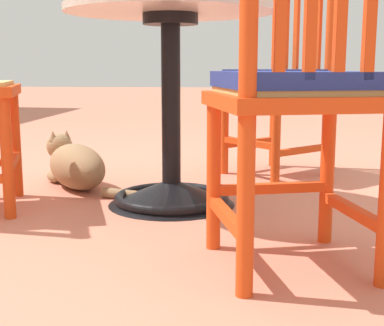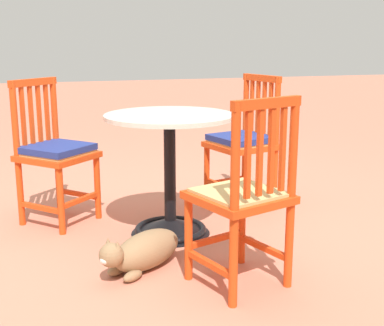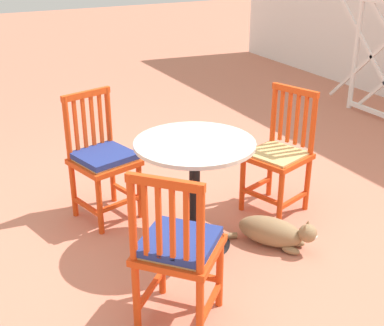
{
  "view_description": "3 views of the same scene",
  "coord_description": "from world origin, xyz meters",
  "px_view_note": "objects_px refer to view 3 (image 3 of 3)",
  "views": [
    {
      "loc": [
        -2.01,
        -0.24,
        0.52
      ],
      "look_at": [
        0.03,
        -0.06,
        0.16
      ],
      "focal_mm": 51.25,
      "sensor_mm": 36.0,
      "label": 1
    },
    {
      "loc": [
        0.78,
        2.96,
        1.16
      ],
      "look_at": [
        -0.14,
        0.01,
        0.43
      ],
      "focal_mm": 49.5,
      "sensor_mm": 36.0,
      "label": 2
    },
    {
      "loc": [
        2.65,
        -1.38,
        1.91
      ],
      "look_at": [
        -0.15,
        0.08,
        0.52
      ],
      "focal_mm": 48.8,
      "sensor_mm": 36.0,
      "label": 3
    }
  ],
  "objects_px": {
    "orange_chair_by_planter": "(178,249)",
    "orange_chair_at_corner": "(279,155)",
    "cafe_table": "(195,205)",
    "tabby_cat": "(275,233)",
    "orange_chair_near_fence": "(103,159)"
  },
  "relations": [
    {
      "from": "orange_chair_by_planter",
      "to": "orange_chair_at_corner",
      "type": "bearing_deg",
      "value": 123.01
    },
    {
      "from": "orange_chair_at_corner",
      "to": "tabby_cat",
      "type": "distance_m",
      "value": 0.62
    },
    {
      "from": "cafe_table",
      "to": "orange_chair_by_planter",
      "type": "bearing_deg",
      "value": -34.31
    },
    {
      "from": "orange_chair_by_planter",
      "to": "orange_chair_at_corner",
      "type": "relative_size",
      "value": 1.0
    },
    {
      "from": "orange_chair_by_planter",
      "to": "orange_chair_near_fence",
      "type": "bearing_deg",
      "value": 178.44
    },
    {
      "from": "orange_chair_near_fence",
      "to": "orange_chair_at_corner",
      "type": "bearing_deg",
      "value": 67.27
    },
    {
      "from": "tabby_cat",
      "to": "orange_chair_near_fence",
      "type": "bearing_deg",
      "value": -136.62
    },
    {
      "from": "orange_chair_at_corner",
      "to": "tabby_cat",
      "type": "height_order",
      "value": "orange_chair_at_corner"
    },
    {
      "from": "orange_chair_by_planter",
      "to": "orange_chair_at_corner",
      "type": "height_order",
      "value": "same"
    },
    {
      "from": "cafe_table",
      "to": "orange_chair_at_corner",
      "type": "bearing_deg",
      "value": 100.82
    },
    {
      "from": "cafe_table",
      "to": "orange_chair_at_corner",
      "type": "height_order",
      "value": "orange_chair_at_corner"
    },
    {
      "from": "cafe_table",
      "to": "orange_chair_by_planter",
      "type": "xyz_separation_m",
      "value": [
        0.64,
        -0.43,
        0.16
      ]
    },
    {
      "from": "orange_chair_by_planter",
      "to": "cafe_table",
      "type": "bearing_deg",
      "value": 145.69
    },
    {
      "from": "orange_chair_near_fence",
      "to": "tabby_cat",
      "type": "distance_m",
      "value": 1.3
    },
    {
      "from": "orange_chair_at_corner",
      "to": "orange_chair_by_planter",
      "type": "bearing_deg",
      "value": -56.99
    }
  ]
}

